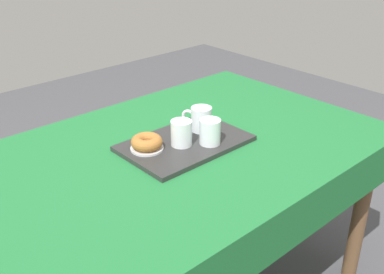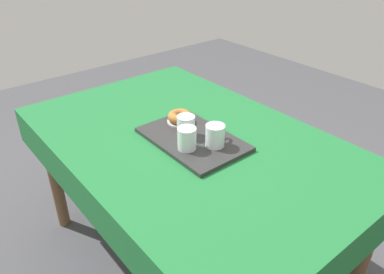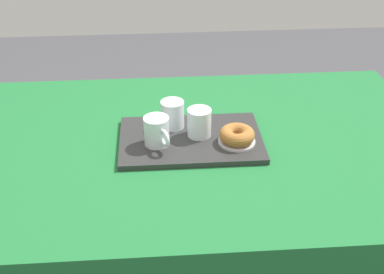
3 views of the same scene
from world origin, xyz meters
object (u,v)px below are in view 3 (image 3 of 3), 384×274
Objects in this scene: dining_table at (199,164)px; water_glass_far at (198,124)px; water_glass_near at (173,115)px; sugar_donut_left at (237,135)px; tea_mug_left at (157,132)px; serving_tray at (191,140)px; donut_plate_left at (237,142)px.

water_glass_far is at bearing 104.24° from dining_table.
water_glass_near is 0.83× the size of sugar_donut_left.
water_glass_far is (-0.00, 0.02, 0.14)m from dining_table.
tea_mug_left is 1.25× the size of water_glass_far.
sugar_donut_left is (0.19, -0.11, -0.01)m from water_glass_near.
water_glass_near is at bearing 63.11° from tea_mug_left.
serving_tray is 3.94× the size of tea_mug_left.
sugar_donut_left reaches higher than serving_tray.
tea_mug_left is 1.25× the size of water_glass_near.
tea_mug_left reaches higher than sugar_donut_left.
water_glass_near is 0.78× the size of donut_plate_left.
serving_tray is 4.92× the size of water_glass_far.
dining_table is 0.20m from tea_mug_left.
water_glass_near reaches higher than serving_tray.
donut_plate_left is at bearing 180.00° from sugar_donut_left.
tea_mug_left is at bearing -163.83° from serving_tray.
water_glass_near is at bearing 149.49° from donut_plate_left.
serving_tray is at bearing -53.36° from water_glass_near.
dining_table is 0.18m from water_glass_near.
tea_mug_left reaches higher than serving_tray.
water_glass_near is at bearing 142.09° from water_glass_far.
tea_mug_left reaches higher than dining_table.
donut_plate_left is (0.14, -0.04, 0.01)m from serving_tray.
water_glass_far is (0.02, 0.01, 0.05)m from serving_tray.
donut_plate_left is at bearing -16.64° from serving_tray.
water_glass_near is 1.00× the size of water_glass_far.
water_glass_far is at bearing 155.12° from sugar_donut_left.
dining_table is 0.14m from water_glass_far.
tea_mug_left and water_glass_near have the same top height.
water_glass_near reaches higher than donut_plate_left.
serving_tray is (-0.03, 0.01, 0.09)m from dining_table.
dining_table is 16.75× the size of water_glass_far.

